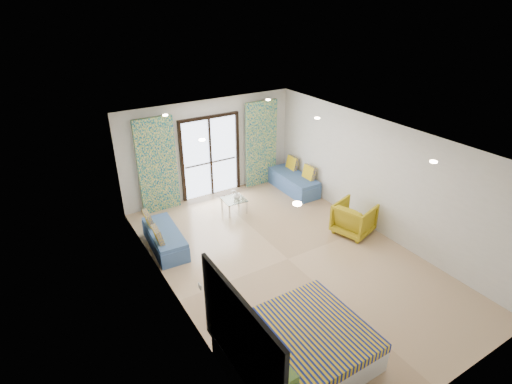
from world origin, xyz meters
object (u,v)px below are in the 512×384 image
daybed_left (164,238)px  daybed_right (294,181)px  coffee_table (234,200)px  bed (297,349)px  armchair (354,217)px

daybed_left → daybed_right: (4.23, 0.87, 0.02)m
daybed_right → coffee_table: daybed_right is taller
bed → coffee_table: 4.95m
daybed_left → daybed_right: 4.32m
daybed_left → bed: bearing=-77.8°
daybed_left → armchair: (4.07, -1.74, 0.18)m
coffee_table → armchair: (1.93, -2.38, 0.09)m
daybed_left → daybed_right: daybed_right is taller
daybed_left → daybed_right: size_ratio=0.94×
bed → daybed_right: bearing=54.0°
daybed_right → coffee_table: (-2.10, -0.24, 0.06)m
coffee_table → bed: bearing=-107.6°
daybed_right → armchair: size_ratio=2.06×
daybed_right → armchair: bearing=-92.9°
bed → armchair: 4.15m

